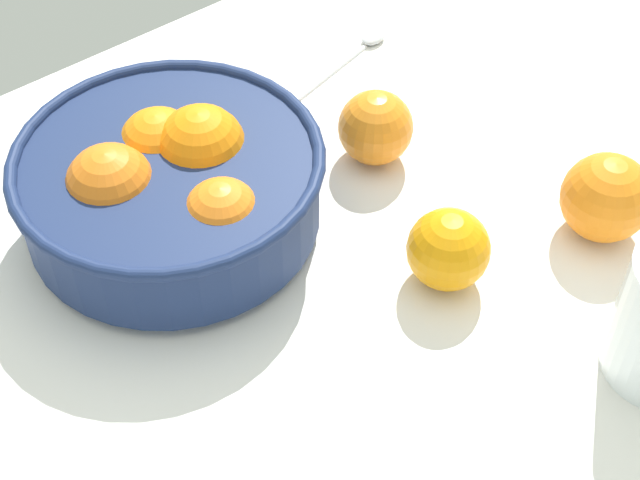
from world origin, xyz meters
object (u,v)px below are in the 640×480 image
(loose_orange_0, at_px, (606,198))
(loose_orange_2, at_px, (448,249))
(loose_orange_1, at_px, (376,127))
(fruit_bowl, at_px, (171,185))
(spoon, at_px, (354,52))

(loose_orange_0, bearing_deg, loose_orange_2, 163.00)
(loose_orange_0, bearing_deg, loose_orange_1, 114.68)
(loose_orange_1, xyz_separation_m, loose_orange_2, (-0.06, -0.16, -0.00))
(loose_orange_0, height_order, loose_orange_2, loose_orange_0)
(fruit_bowl, xyz_separation_m, loose_orange_0, (0.30, -0.25, -0.01))
(fruit_bowl, xyz_separation_m, spoon, (0.30, 0.10, -0.05))
(loose_orange_1, distance_m, spoon, 0.17)
(loose_orange_0, relative_size, loose_orange_1, 1.11)
(loose_orange_1, height_order, loose_orange_2, same)
(spoon, bearing_deg, loose_orange_0, -89.50)
(loose_orange_0, distance_m, spoon, 0.35)
(loose_orange_1, relative_size, loose_orange_2, 1.01)
(loose_orange_0, xyz_separation_m, loose_orange_2, (-0.15, 0.05, -0.00))
(spoon, bearing_deg, loose_orange_2, -116.37)
(loose_orange_1, bearing_deg, loose_orange_2, -109.42)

